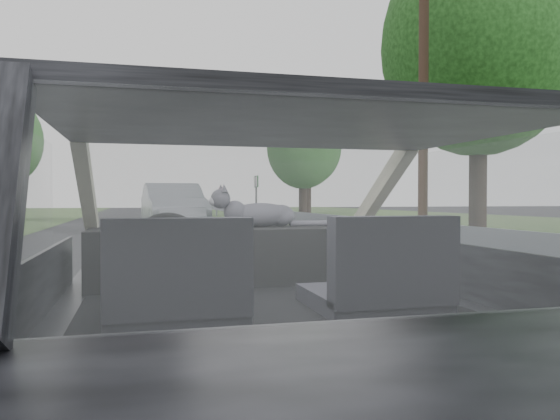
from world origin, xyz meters
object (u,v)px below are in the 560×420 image
cat (261,213)px  highway_sign (256,200)px  subject_car (267,299)px  utility_pole (423,97)px  other_car (173,208)px

cat → highway_sign: bearing=68.3°
subject_car → utility_pole: size_ratio=0.55×
utility_pole → other_car: bearing=128.3°
cat → highway_sign: highway_sign is taller
subject_car → utility_pole: 11.74m
cat → utility_pole: utility_pole is taller
cat → utility_pole: 11.06m
highway_sign → cat: bearing=-100.8°
utility_pole → subject_car: bearing=-122.4°
cat → highway_sign: 21.83m
highway_sign → utility_pole: bearing=-82.1°
other_car → subject_car: bearing=-95.8°
subject_car → highway_sign: 22.50m
highway_sign → subject_car: bearing=-100.7°
other_car → utility_pole: bearing=-55.5°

